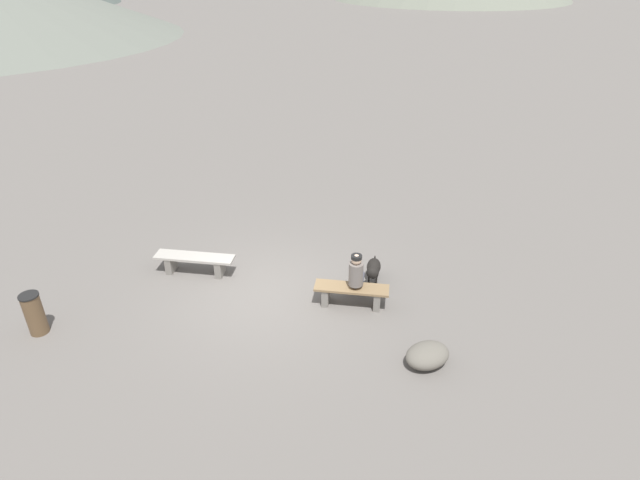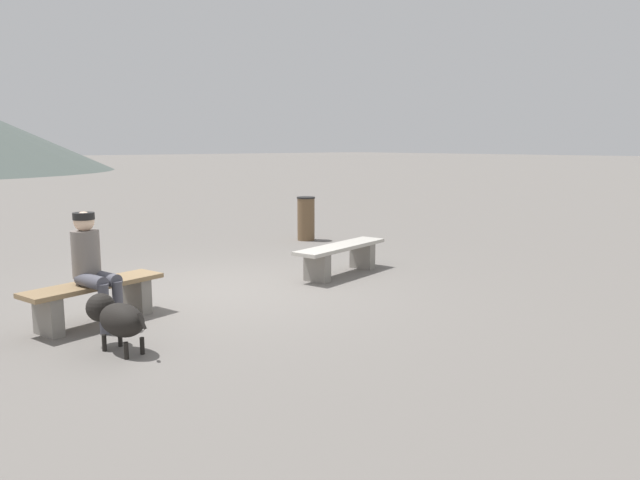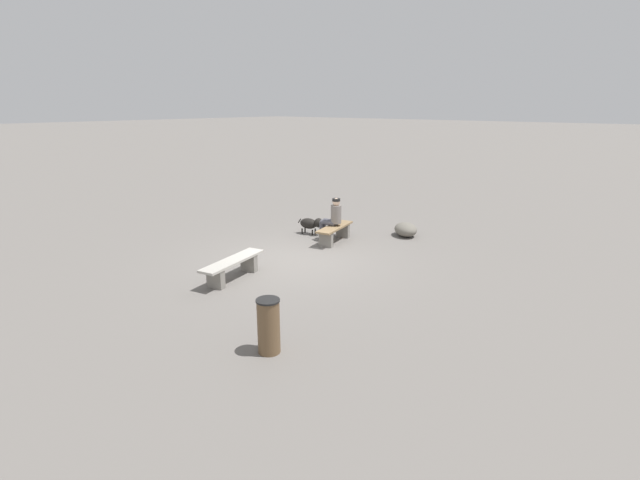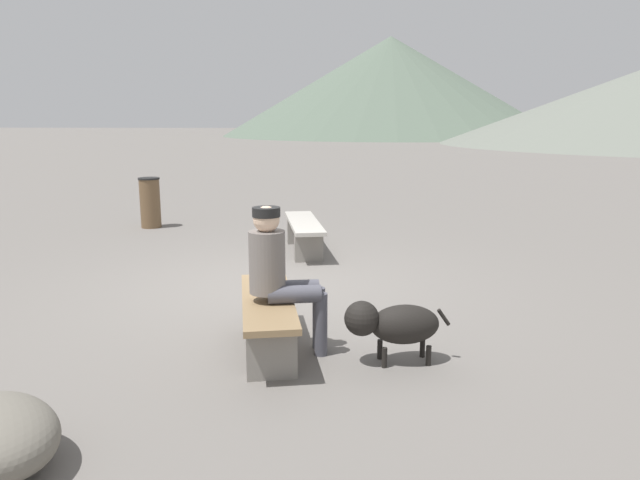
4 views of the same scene
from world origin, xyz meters
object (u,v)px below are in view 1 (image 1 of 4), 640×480
object	(u,v)px
bench_right	(351,293)
boulder	(427,355)
seated_person	(356,274)
bench_left	(195,262)
dog	(373,268)
trash_bin	(34,314)

from	to	relation	value
bench_right	boulder	distance (m)	2.26
seated_person	boulder	xyz separation A→B (m)	(1.82, -1.38, -0.53)
seated_person	boulder	distance (m)	2.34
bench_left	dog	size ratio (longest dim) A/B	2.21
dog	boulder	bearing A→B (deg)	25.25
bench_right	trash_bin	bearing A→B (deg)	-163.37
trash_bin	dog	bearing A→B (deg)	35.34
bench_left	dog	bearing A→B (deg)	3.71
dog	trash_bin	bearing A→B (deg)	-65.27
bench_left	trash_bin	bearing A→B (deg)	-132.73
bench_right	trash_bin	distance (m)	6.42
seated_person	dog	size ratio (longest dim) A/B	1.46
trash_bin	seated_person	bearing A→B (deg)	29.30
bench_left	bench_right	size ratio (longest dim) A/B	1.17
seated_person	dog	xyz separation A→B (m)	(0.14, 0.94, -0.39)
bench_left	dog	xyz separation A→B (m)	(4.05, 1.14, 0.03)
bench_left	bench_right	world-z (taller)	bench_right
bench_left	seated_person	distance (m)	3.94
bench_right	seated_person	size ratio (longest dim) A/B	1.29
dog	boulder	world-z (taller)	dog
dog	boulder	xyz separation A→B (m)	(1.68, -2.32, -0.14)
boulder	bench_right	bearing A→B (deg)	146.09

